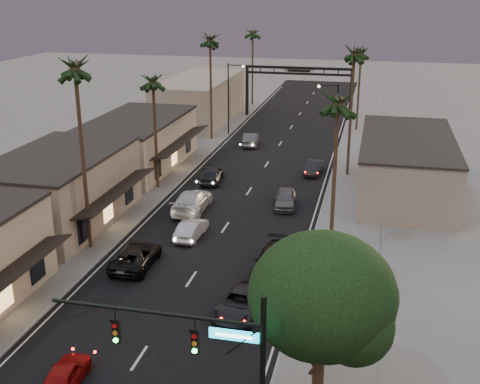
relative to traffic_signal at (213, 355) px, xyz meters
The scene contains 30 objects.
ground 36.80m from the traffic_signal, 98.98° to the left, with size 200.00×200.00×0.00m, color slate.
road 41.70m from the traffic_signal, 97.90° to the left, with size 14.00×120.00×0.02m, color black.
sidewalk_left 50.60m from the traffic_signal, 107.56° to the left, with size 5.00×92.00×0.12m, color slate.
sidewalk_right 48.41m from the traffic_signal, 85.46° to the left, with size 5.00×92.00×0.12m, color slate.
storefront_mid 28.96m from the traffic_signal, 130.35° to the left, with size 8.00×14.00×5.50m, color gray.
storefront_far 42.43m from the traffic_signal, 116.19° to the left, with size 8.00×16.00×5.00m, color beige.
storefront_dist 63.83m from the traffic_signal, 107.03° to the left, with size 8.00×20.00×6.00m, color gray.
building_right 37.04m from the traffic_signal, 77.00° to the left, with size 8.00×18.00×5.00m, color gray.
traffic_signal is the anchor object (origin of this frame).
corner_tree 5.20m from the traffic_signal, 42.31° to the left, with size 6.20×6.20×8.80m.
arch 66.24m from the traffic_signal, 94.93° to the left, with size 15.20×0.40×7.27m.
streetlight_right 41.02m from the traffic_signal, 88.28° to the left, with size 2.13×0.30×9.00m.
streetlight_left 55.45m from the traffic_signal, 103.14° to the left, with size 2.13×0.30×9.00m.
palm_lb 24.44m from the traffic_signal, 128.44° to the left, with size 3.20×3.20×15.20m.
palm_lc 35.46m from the traffic_signal, 114.06° to the left, with size 3.20×3.20×12.20m.
palm_ld 53.47m from the traffic_signal, 105.65° to the left, with size 3.20×3.20×14.20m.
palm_ra 21.19m from the traffic_signal, 81.72° to the left, with size 3.20×3.20×13.20m.
palm_rb 40.77m from the traffic_signal, 85.84° to the left, with size 3.20×3.20×14.20m.
palm_rc 60.31m from the traffic_signal, 87.22° to the left, with size 3.20×3.20×12.20m.
palm_far 75.58m from the traffic_signal, 100.70° to the left, with size 3.20×3.20×13.20m.
oncoming_red 9.81m from the traffic_signal, 159.97° to the left, with size 1.57×3.89×1.33m, color maroon.
oncoming_pickup 19.35m from the traffic_signal, 121.77° to the left, with size 2.42×5.25×1.46m, color black.
oncoming_silver 23.28m from the traffic_signal, 109.67° to the left, with size 1.45×4.15×1.37m, color #ADADB2.
oncoming_white 28.90m from the traffic_signal, 109.08° to the left, with size 2.46×6.04×1.75m, color silver.
oncoming_dgrey 36.51m from the traffic_signal, 105.70° to the left, with size 1.92×4.78×1.63m, color black.
oncoming_grey_far 50.28m from the traffic_signal, 100.35° to the left, with size 1.62×4.65×1.53m, color #4C4B50.
curbside_near 12.46m from the traffic_signal, 97.56° to the left, with size 2.37×5.15×1.43m, color black.
curbside_black 17.59m from the traffic_signal, 91.93° to the left, with size 2.35×5.77×1.67m, color black.
curbside_grey 30.08m from the traffic_signal, 93.44° to the left, with size 1.74×4.33×1.47m, color #55565B.
curbside_far 40.01m from the traffic_signal, 90.65° to the left, with size 1.41×4.04×1.33m, color black.
Camera 1 is at (11.02, -14.64, 18.35)m, focal length 45.00 mm.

